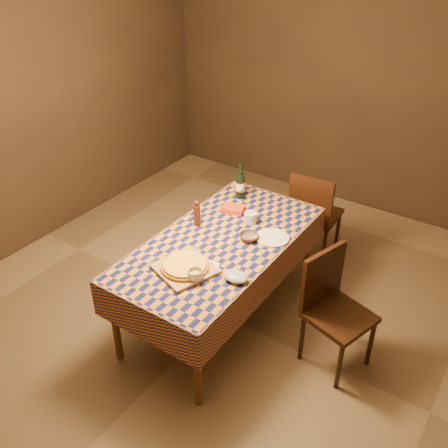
# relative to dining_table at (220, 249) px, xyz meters

# --- Properties ---
(room) EXTENTS (5.00, 5.10, 2.70)m
(room) POSITION_rel_dining_table_xyz_m (0.00, 0.00, 0.66)
(room) COLOR brown
(room) RESTS_ON ground
(dining_table) EXTENTS (0.94, 1.84, 0.77)m
(dining_table) POSITION_rel_dining_table_xyz_m (0.00, 0.00, 0.00)
(dining_table) COLOR brown
(dining_table) RESTS_ON ground
(cutting_board) EXTENTS (0.48, 0.48, 0.02)m
(cutting_board) POSITION_rel_dining_table_xyz_m (-0.00, -0.44, 0.09)
(cutting_board) COLOR #A17E4B
(cutting_board) RESTS_ON dining_table
(pizza) EXTENTS (0.43, 0.43, 0.03)m
(pizza) POSITION_rel_dining_table_xyz_m (-0.00, -0.44, 0.12)
(pizza) COLOR #A0661A
(pizza) RESTS_ON cutting_board
(pepper_mill) EXTENTS (0.07, 0.07, 0.23)m
(pepper_mill) POSITION_rel_dining_table_xyz_m (-0.29, 0.09, 0.18)
(pepper_mill) COLOR #471E10
(pepper_mill) RESTS_ON dining_table
(bowl) EXTENTS (0.18, 0.18, 0.05)m
(bowl) POSITION_rel_dining_table_xyz_m (0.17, 0.14, 0.10)
(bowl) COLOR #614852
(bowl) RESTS_ON dining_table
(wine_glass) EXTENTS (0.07, 0.07, 0.14)m
(wine_glass) POSITION_rel_dining_table_xyz_m (-0.23, 0.64, 0.18)
(wine_glass) COLOR silver
(wine_glass) RESTS_ON dining_table
(wine_bottle) EXTENTS (0.09, 0.09, 0.33)m
(wine_bottle) POSITION_rel_dining_table_xyz_m (-0.24, 0.66, 0.20)
(wine_bottle) COLOR black
(wine_bottle) RESTS_ON dining_table
(deli_tub) EXTENTS (0.12, 0.12, 0.09)m
(deli_tub) POSITION_rel_dining_table_xyz_m (0.05, 0.37, 0.12)
(deli_tub) COLOR silver
(deli_tub) RESTS_ON dining_table
(takeout_container) EXTENTS (0.22, 0.18, 0.05)m
(takeout_container) POSITION_rel_dining_table_xyz_m (-0.17, 0.43, 0.10)
(takeout_container) COLOR red
(takeout_container) RESTS_ON dining_table
(white_plate) EXTENTS (0.35, 0.35, 0.02)m
(white_plate) POSITION_rel_dining_table_xyz_m (0.32, 0.26, 0.08)
(white_plate) COLOR white
(white_plate) RESTS_ON dining_table
(tumbler) EXTENTS (0.14, 0.14, 0.09)m
(tumbler) POSITION_rel_dining_table_xyz_m (0.13, -0.50, 0.12)
(tumbler) COLOR white
(tumbler) RESTS_ON dining_table
(flour_patch) EXTENTS (0.26, 0.21, 0.00)m
(flour_patch) POSITION_rel_dining_table_xyz_m (0.05, -0.35, 0.08)
(flour_patch) COLOR white
(flour_patch) RESTS_ON dining_table
(flour_bag) EXTENTS (0.19, 0.14, 0.05)m
(flour_bag) POSITION_rel_dining_table_xyz_m (0.36, -0.33, 0.10)
(flour_bag) COLOR #A2B1D0
(flour_bag) RESTS_ON dining_table
(chair_far) EXTENTS (0.44, 0.45, 0.93)m
(chair_far) POSITION_rel_dining_table_xyz_m (0.25, 1.20, -0.17)
(chair_far) COLOR black
(chair_far) RESTS_ON ground
(chair_right) EXTENTS (0.53, 0.53, 0.93)m
(chair_right) POSITION_rel_dining_table_xyz_m (0.93, 0.09, -0.17)
(chair_right) COLOR black
(chair_right) RESTS_ON ground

